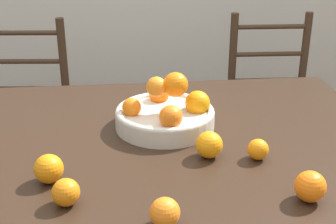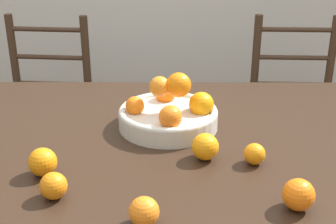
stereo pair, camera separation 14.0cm
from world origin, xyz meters
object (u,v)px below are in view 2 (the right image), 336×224
(fruit_bowl, at_px, (169,113))
(chair_left, at_px, (46,119))
(orange_loose_3, at_px, (205,147))
(orange_loose_1, at_px, (144,212))
(orange_loose_5, at_px, (43,162))
(orange_loose_4, at_px, (53,186))
(chair_right, at_px, (293,119))
(orange_loose_0, at_px, (298,195))
(orange_loose_2, at_px, (255,154))

(fruit_bowl, xyz_separation_m, chair_left, (-0.63, 0.77, -0.37))
(orange_loose_3, bearing_deg, orange_loose_1, -117.21)
(orange_loose_5, bearing_deg, orange_loose_4, -63.82)
(chair_left, distance_m, chair_right, 1.25)
(fruit_bowl, height_order, orange_loose_0, fruit_bowl)
(orange_loose_2, height_order, orange_loose_5, orange_loose_5)
(fruit_bowl, bearing_deg, orange_loose_1, -96.05)
(orange_loose_1, xyz_separation_m, orange_loose_4, (-0.23, 0.11, -0.00))
(orange_loose_1, relative_size, orange_loose_2, 1.15)
(orange_loose_2, height_order, orange_loose_3, orange_loose_3)
(orange_loose_0, relative_size, orange_loose_3, 1.00)
(chair_right, bearing_deg, fruit_bowl, -126.50)
(orange_loose_2, relative_size, orange_loose_3, 0.78)
(orange_loose_0, height_order, orange_loose_3, same)
(orange_loose_5, height_order, chair_right, chair_right)
(fruit_bowl, relative_size, orange_loose_2, 5.33)
(orange_loose_2, bearing_deg, chair_right, 69.10)
(orange_loose_5, bearing_deg, chair_left, 105.13)
(orange_loose_1, height_order, chair_right, chair_right)
(orange_loose_4, distance_m, orange_loose_5, 0.12)
(orange_loose_1, distance_m, orange_loose_3, 0.34)
(orange_loose_0, height_order, orange_loose_1, orange_loose_0)
(orange_loose_5, bearing_deg, orange_loose_2, 6.28)
(orange_loose_3, relative_size, chair_right, 0.08)
(orange_loose_4, height_order, chair_right, chair_right)
(orange_loose_2, bearing_deg, fruit_bowl, 134.58)
(orange_loose_4, relative_size, chair_left, 0.07)
(orange_loose_1, bearing_deg, orange_loose_5, 142.44)
(orange_loose_0, relative_size, orange_loose_5, 1.00)
(fruit_bowl, bearing_deg, chair_right, 51.05)
(fruit_bowl, height_order, chair_right, fruit_bowl)
(orange_loose_1, height_order, orange_loose_4, orange_loose_1)
(orange_loose_1, distance_m, chair_right, 1.50)
(fruit_bowl, bearing_deg, orange_loose_0, -56.23)
(orange_loose_3, bearing_deg, orange_loose_5, -168.45)
(orange_loose_1, xyz_separation_m, orange_loose_2, (0.29, 0.28, -0.00))
(orange_loose_0, distance_m, chair_right, 1.32)
(orange_loose_4, bearing_deg, orange_loose_1, -25.17)
(orange_loose_3, distance_m, chair_right, 1.17)
(fruit_bowl, xyz_separation_m, orange_loose_4, (-0.28, -0.41, -0.02))
(fruit_bowl, distance_m, orange_loose_2, 0.34)
(fruit_bowl, relative_size, chair_left, 0.34)
(orange_loose_2, bearing_deg, orange_loose_1, -136.37)
(orange_loose_1, relative_size, orange_loose_4, 1.02)
(orange_loose_1, height_order, orange_loose_3, orange_loose_3)
(fruit_bowl, bearing_deg, orange_loose_5, -137.84)
(chair_left, xyz_separation_m, chair_right, (1.25, 0.00, 0.00))
(orange_loose_1, xyz_separation_m, chair_right, (0.68, 1.29, -0.36))
(chair_left, bearing_deg, orange_loose_5, -69.73)
(chair_left, bearing_deg, fruit_bowl, -45.80)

